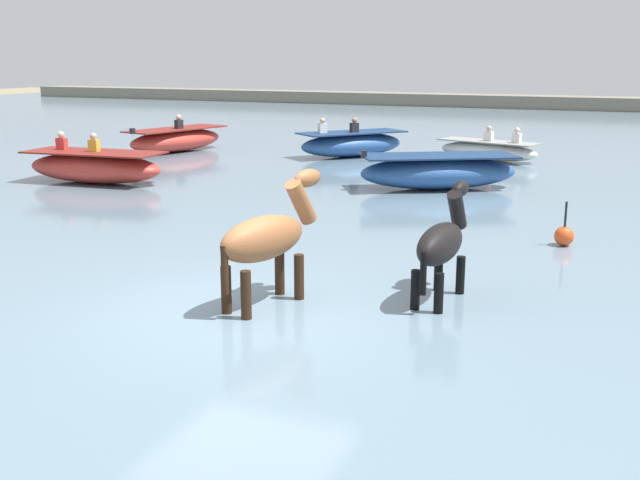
# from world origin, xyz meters

# --- Properties ---
(ground_plane) EXTENTS (120.00, 120.00, 0.00)m
(ground_plane) POSITION_xyz_m (0.00, 0.00, 0.00)
(ground_plane) COLOR #84755B
(water_surface) EXTENTS (90.00, 90.00, 0.37)m
(water_surface) POSITION_xyz_m (0.00, 10.00, 0.19)
(water_surface) COLOR slate
(water_surface) RESTS_ON ground
(horse_lead_chestnut) EXTENTS (0.90, 1.95, 2.11)m
(horse_lead_chestnut) POSITION_xyz_m (0.19, 0.32, 1.25)
(horse_lead_chestnut) COLOR brown
(horse_lead_chestnut) RESTS_ON ground
(horse_trailing_black) EXTENTS (0.56, 1.76, 1.91)m
(horse_trailing_black) POSITION_xyz_m (2.28, 1.42, 1.13)
(horse_trailing_black) COLOR black
(horse_trailing_black) RESTS_ON ground
(boat_near_starboard) EXTENTS (3.92, 1.71, 1.30)m
(boat_near_starboard) POSITION_xyz_m (-8.48, 7.52, 0.79)
(boat_near_starboard) COLOR #BC382D
(boat_near_starboard) RESTS_ON water_surface
(boat_distant_east) EXTENTS (3.50, 1.98, 1.09)m
(boat_distant_east) POSITION_xyz_m (0.17, 15.94, 0.69)
(boat_distant_east) COLOR silver
(boat_distant_east) RESTS_ON water_surface
(boat_far_inshore) EXTENTS (3.41, 3.75, 1.29)m
(boat_far_inshore) POSITION_xyz_m (-4.14, 15.09, 0.78)
(boat_far_inshore) COLOR #28518E
(boat_far_inshore) RESTS_ON water_surface
(boat_far_offshore) EXTENTS (4.15, 3.25, 0.99)m
(boat_far_offshore) POSITION_xyz_m (0.03, 10.12, 0.79)
(boat_far_offshore) COLOR #28518E
(boat_far_offshore) RESTS_ON water_surface
(boat_mid_channel) EXTENTS (2.31, 4.11, 1.27)m
(boat_mid_channel) POSITION_xyz_m (-10.22, 13.99, 0.77)
(boat_mid_channel) COLOR #BC382D
(boat_mid_channel) RESTS_ON water_surface
(channel_buoy) EXTENTS (0.34, 0.34, 0.79)m
(channel_buoy) POSITION_xyz_m (3.53, 5.25, 0.55)
(channel_buoy) COLOR #E54C1E
(channel_buoy) RESTS_ON water_surface
(far_shoreline) EXTENTS (80.00, 2.40, 1.15)m
(far_shoreline) POSITION_xyz_m (0.00, 41.12, 0.58)
(far_shoreline) COLOR #706B5B
(far_shoreline) RESTS_ON ground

